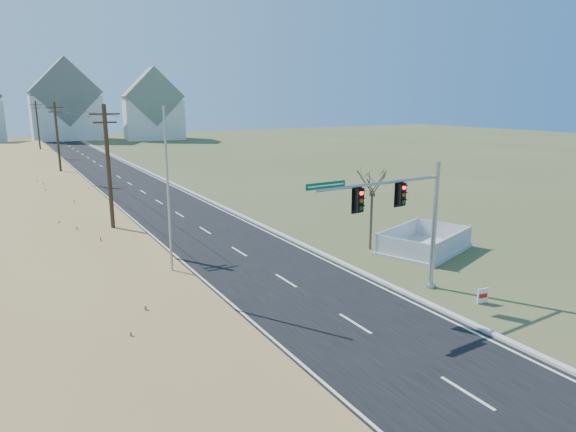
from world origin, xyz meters
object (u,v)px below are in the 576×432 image
at_px(traffic_signal_mast, 409,214).
at_px(bare_tree, 373,181).
at_px(fence_enclosure, 423,247).
at_px(open_sign, 483,296).
at_px(flagpole, 170,224).

distance_m(traffic_signal_mast, bare_tree, 7.75).
bearing_deg(fence_enclosure, bare_tree, 123.45).
bearing_deg(traffic_signal_mast, fence_enclosure, 36.07).
distance_m(open_sign, bare_tree, 10.44).
distance_m(fence_enclosure, open_sign, 8.49).
height_order(fence_enclosure, flagpole, flagpole).
xyz_separation_m(open_sign, flagpole, (-12.27, 7.95, 3.22)).
bearing_deg(bare_tree, flagpole, -172.92).
distance_m(open_sign, flagpole, 14.97).
relative_size(open_sign, bare_tree, 0.13).
relative_size(fence_enclosure, flagpole, 0.76).
height_order(open_sign, flagpole, flagpole).
height_order(open_sign, bare_tree, bare_tree).
bearing_deg(fence_enclosure, flagpole, 158.11).
bearing_deg(fence_enclosure, traffic_signal_mast, -161.08).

